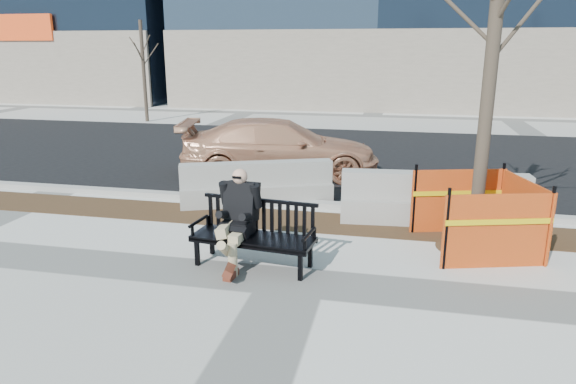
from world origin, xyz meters
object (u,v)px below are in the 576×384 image
sedan (280,176)px  jersey_barrier_right (431,223)px  tree_fence (472,248)px  seated_man (239,262)px  bench (254,266)px  jersey_barrier_left (257,204)px

sedan → jersey_barrier_right: (3.62, -2.99, 0.00)m
tree_fence → sedan: size_ratio=1.26×
seated_man → jersey_barrier_right: (2.97, 2.56, 0.00)m
seated_man → tree_fence: bearing=28.0°
tree_fence → sedan: bearing=135.3°
tree_fence → jersey_barrier_right: (-0.60, 1.18, 0.00)m
bench → jersey_barrier_right: size_ratio=0.55×
sedan → jersey_barrier_right: sedan is taller
bench → jersey_barrier_left: bench is taller
jersey_barrier_left → tree_fence: bearing=-43.4°
bench → sedan: 5.71m
tree_fence → jersey_barrier_right: 1.32m
seated_man → tree_fence: size_ratio=0.24×
jersey_barrier_left → seated_man: bearing=-101.0°
tree_fence → jersey_barrier_left: tree_fence is taller
jersey_barrier_left → jersey_barrier_right: (3.53, -0.50, 0.00)m
seated_man → tree_fence: 3.83m
bench → jersey_barrier_left: (-0.82, 3.14, 0.00)m
bench → jersey_barrier_left: bearing=111.3°
seated_man → jersey_barrier_left: seated_man is taller
seated_man → jersey_barrier_right: bearing=47.6°
sedan → jersey_barrier_right: size_ratio=1.46×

